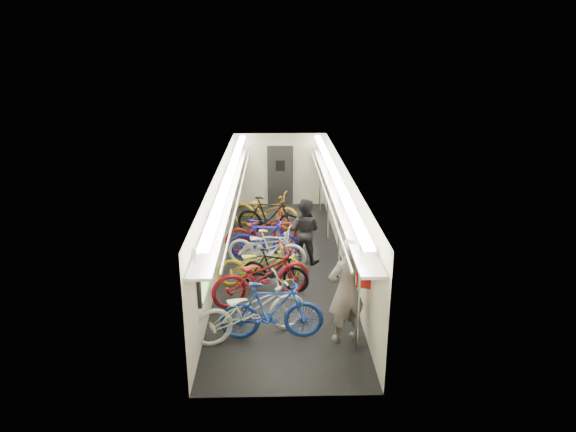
{
  "coord_description": "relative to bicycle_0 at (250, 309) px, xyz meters",
  "views": [
    {
      "loc": [
        -0.14,
        -11.6,
        5.17
      ],
      "look_at": [
        0.15,
        0.31,
        1.15
      ],
      "focal_mm": 32.0,
      "sensor_mm": 36.0,
      "label": 1
    }
  ],
  "objects": [
    {
      "name": "backpack",
      "position": [
        2.02,
        -0.18,
        0.71
      ],
      "size": [
        0.29,
        0.22,
        0.38
      ],
      "primitive_type": "cube",
      "rotation": [
        0.0,
        0.0,
        -0.34
      ],
      "color": "red",
      "rests_on": "passenger_near"
    },
    {
      "name": "bicycle_10",
      "position": [
        0.16,
        5.98,
        -0.03
      ],
      "size": [
        2.17,
        1.32,
        1.08
      ],
      "primitive_type": "imported",
      "rotation": [
        0.0,
        0.0,
        1.25
      ],
      "color": "#CB8E13",
      "rests_on": "ground"
    },
    {
      "name": "bicycle_4",
      "position": [
        0.09,
        2.2,
        -0.08
      ],
      "size": [
        1.95,
        0.87,
        0.99
      ],
      "primitive_type": "imported",
      "rotation": [
        0.0,
        0.0,
        1.69
      ],
      "color": "gold",
      "rests_on": "ground"
    },
    {
      "name": "bicycle_2",
      "position": [
        0.17,
        1.42,
        0.01
      ],
      "size": [
        2.31,
        1.6,
        1.15
      ],
      "primitive_type": "imported",
      "rotation": [
        0.0,
        0.0,
        1.99
      ],
      "color": "maroon",
      "rests_on": "ground"
    },
    {
      "name": "bicycle_5",
      "position": [
        0.41,
        3.12,
        -0.09
      ],
      "size": [
        1.64,
        0.73,
        0.95
      ],
      "primitive_type": "imported",
      "rotation": [
        0.0,
        0.0,
        1.39
      ],
      "color": "silver",
      "rests_on": "ground"
    },
    {
      "name": "train_car_shell",
      "position": [
        0.27,
        4.0,
        1.09
      ],
      "size": [
        10.0,
        10.0,
        10.0
      ],
      "color": "black",
      "rests_on": "ground"
    },
    {
      "name": "passenger_mid",
      "position": [
        1.17,
        3.44,
        0.24
      ],
      "size": [
        0.96,
        0.87,
        1.63
      ],
      "primitive_type": "imported",
      "rotation": [
        0.0,
        0.0,
        2.76
      ],
      "color": "black",
      "rests_on": "ground"
    },
    {
      "name": "bicycle_0",
      "position": [
        0.0,
        0.0,
        0.0
      ],
      "size": [
        2.3,
        1.51,
        1.14
      ],
      "primitive_type": "imported",
      "rotation": [
        0.0,
        0.0,
        1.95
      ],
      "color": "silver",
      "rests_on": "ground"
    },
    {
      "name": "bicycle_6",
      "position": [
        0.25,
        3.15,
        -0.06
      ],
      "size": [
        2.06,
        1.17,
        1.02
      ],
      "primitive_type": "imported",
      "rotation": [
        0.0,
        0.0,
        1.31
      ],
      "color": "silver",
      "rests_on": "ground"
    },
    {
      "name": "passenger_near",
      "position": [
        1.73,
        -0.12,
        0.42
      ],
      "size": [
        0.84,
        0.69,
        1.98
      ],
      "primitive_type": "imported",
      "rotation": [
        0.0,
        0.0,
        3.48
      ],
      "color": "slate",
      "rests_on": "ground"
    },
    {
      "name": "bicycle_7",
      "position": [
        0.18,
        3.63,
        -0.05
      ],
      "size": [
        1.76,
        0.55,
        1.05
      ],
      "primitive_type": "imported",
      "rotation": [
        0.0,
        0.0,
        1.54
      ],
      "color": "#1B1997",
      "rests_on": "ground"
    },
    {
      "name": "bicycle_1",
      "position": [
        0.39,
        -0.06,
        -0.0
      ],
      "size": [
        1.91,
        0.58,
        1.14
      ],
      "primitive_type": "imported",
      "rotation": [
        0.0,
        0.0,
        1.6
      ],
      "color": "navy",
      "rests_on": "ground"
    },
    {
      "name": "bicycle_3",
      "position": [
        0.44,
        1.93,
        -0.1
      ],
      "size": [
        1.63,
        0.96,
        0.94
      ],
      "primitive_type": "imported",
      "rotation": [
        0.0,
        0.0,
        1.22
      ],
      "color": "black",
      "rests_on": "ground"
    },
    {
      "name": "bicycle_9",
      "position": [
        0.3,
        5.21,
        0.0
      ],
      "size": [
        1.99,
        1.08,
        1.15
      ],
      "primitive_type": "imported",
      "rotation": [
        0.0,
        0.0,
        1.27
      ],
      "color": "black",
      "rests_on": "ground"
    },
    {
      "name": "bicycle_8",
      "position": [
        0.09,
        4.31,
        -0.05
      ],
      "size": [
        2.08,
        1.27,
        1.03
      ],
      "primitive_type": "imported",
      "rotation": [
        0.0,
        0.0,
        1.89
      ],
      "color": "maroon",
      "rests_on": "ground"
    }
  ]
}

